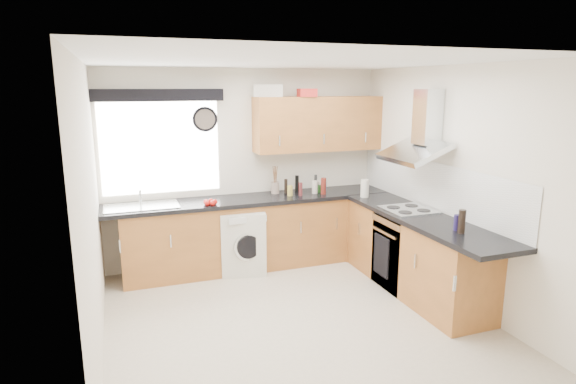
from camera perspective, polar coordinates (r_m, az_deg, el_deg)
name	(u,v)px	position (r m, az deg, el deg)	size (l,w,h in m)	color
ground_plane	(293,317)	(5.02, 0.64, -14.59)	(3.60, 3.60, 0.00)	beige
ceiling	(294,61)	(4.48, 0.72, 15.24)	(3.60, 3.60, 0.02)	white
wall_back	(245,167)	(6.27, -5.11, 2.93)	(3.60, 0.02, 2.50)	silver
wall_front	(397,259)	(3.04, 12.80, -7.73)	(3.60, 0.02, 2.50)	silver
wall_left	(91,213)	(4.32, -22.33, -2.33)	(0.02, 3.60, 2.50)	silver
wall_right	(450,184)	(5.47, 18.61, 0.92)	(0.02, 3.60, 2.50)	silver
window	(161,148)	(6.04, -14.85, 5.07)	(1.40, 0.02, 1.10)	beige
window_blind	(158,95)	(5.91, -15.11, 11.04)	(1.50, 0.18, 0.14)	black
splashback	(431,185)	(5.71, 16.63, 0.80)	(0.01, 3.00, 0.54)	white
base_cab_back	(245,235)	(6.17, -5.17, -5.08)	(3.00, 0.58, 0.86)	brown
base_cab_corner	(357,223)	(6.72, 8.18, -3.68)	(0.60, 0.60, 0.86)	brown
base_cab_right	(414,255)	(5.63, 14.75, -7.18)	(0.58, 2.10, 0.86)	brown
worktop_back	(252,200)	(6.06, -4.32, -0.91)	(3.60, 0.62, 0.05)	black
worktop_right	(424,219)	(5.38, 15.83, -3.10)	(0.62, 2.42, 0.05)	black
sink	(141,203)	(5.84, -16.99, -1.28)	(0.84, 0.46, 0.10)	silver
oven	(406,251)	(5.74, 13.82, -6.79)	(0.56, 0.58, 0.85)	black
hob_plate	(408,210)	(5.61, 14.08, -2.03)	(0.52, 0.52, 0.01)	silver
extractor_hood	(420,134)	(5.52, 15.41, 6.68)	(0.52, 0.78, 0.66)	silver
upper_cabinets	(318,124)	(6.35, 3.60, 8.07)	(1.70, 0.35, 0.70)	brown
washing_machine	(243,240)	(6.06, -5.36, -5.73)	(0.54, 0.52, 0.79)	beige
wall_clock	(205,119)	(6.07, -9.79, 8.49)	(0.31, 0.31, 0.04)	black
casserole	(268,91)	(6.20, -2.35, 11.91)	(0.36, 0.26, 0.15)	beige
storage_box	(307,93)	(6.16, 2.26, 11.68)	(0.22, 0.18, 0.10)	red
utensil_pot	(275,188)	(6.27, -1.53, 0.50)	(0.11, 0.11, 0.15)	gray
kitchen_roll	(365,188)	(6.13, 9.07, 0.42)	(0.10, 0.10, 0.22)	beige
tomato_cluster	(210,202)	(5.74, -9.20, -1.22)	(0.15, 0.15, 0.07)	red
jar_0	(323,186)	(6.24, 4.22, 0.72)	(0.07, 0.07, 0.21)	maroon
jar_1	(286,186)	(6.28, -0.26, 0.70)	(0.04, 0.04, 0.19)	black
jar_2	(324,187)	(6.44, 4.30, 0.63)	(0.06, 0.06, 0.11)	navy
jar_3	(297,184)	(6.38, 1.07, 1.01)	(0.05, 0.05, 0.22)	black
jar_4	(319,189)	(6.36, 3.66, 0.41)	(0.07, 0.07, 0.10)	#224F1C
jar_5	(301,189)	(6.14, 1.50, 0.34)	(0.05, 0.05, 0.17)	#511D1E
jar_6	(315,187)	(6.27, 3.19, 0.58)	(0.07, 0.07, 0.17)	#B7AA9C
jar_7	(320,187)	(6.41, 3.82, 0.65)	(0.07, 0.07, 0.13)	#A79E8F
jar_8	(290,191)	(6.14, 0.24, 0.16)	(0.07, 0.07, 0.13)	#A69239
jar_9	(316,183)	(6.35, 3.29, 1.01)	(0.04, 0.04, 0.23)	black
bottle_0	(457,223)	(4.95, 19.37, -3.44)	(0.06, 0.06, 0.16)	#1B1343
bottle_1	(462,222)	(4.86, 19.91, -3.31)	(0.07, 0.07, 0.23)	black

